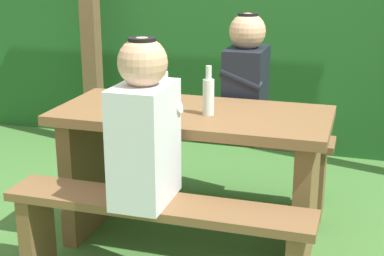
{
  "coord_description": "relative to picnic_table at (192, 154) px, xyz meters",
  "views": [
    {
      "loc": [
        0.83,
        -2.71,
        1.52
      ],
      "look_at": [
        0.0,
        0.0,
        0.64
      ],
      "focal_mm": 53.93,
      "sensor_mm": 36.0,
      "label": 1
    }
  ],
  "objects": [
    {
      "name": "bottle_right",
      "position": [
        -0.19,
        0.1,
        0.33
      ],
      "size": [
        0.06,
        0.06,
        0.23
      ],
      "color": "silver",
      "rests_on": "picnic_table"
    },
    {
      "name": "person_black_coat",
      "position": [
        0.17,
        0.53,
        0.29
      ],
      "size": [
        0.25,
        0.35,
        0.72
      ],
      "color": "black",
      "rests_on": "bench_far"
    },
    {
      "name": "person_white_shirt",
      "position": [
        -0.05,
        -0.53,
        0.29
      ],
      "size": [
        0.25,
        0.35,
        0.72
      ],
      "color": "silver",
      "rests_on": "bench_near"
    },
    {
      "name": "bottle_left",
      "position": [
        0.1,
        -0.05,
        0.34
      ],
      "size": [
        0.06,
        0.06,
        0.25
      ],
      "color": "silver",
      "rests_on": "picnic_table"
    },
    {
      "name": "bench_near",
      "position": [
        0.0,
        -0.53,
        -0.17
      ],
      "size": [
        1.4,
        0.24,
        0.46
      ],
      "color": "brown",
      "rests_on": "ground_plane"
    },
    {
      "name": "picnic_table",
      "position": [
        0.0,
        0.0,
        0.0
      ],
      "size": [
        1.4,
        0.64,
        0.74
      ],
      "color": "brown",
      "rests_on": "ground_plane"
    },
    {
      "name": "ground_plane",
      "position": [
        0.0,
        0.0,
        -0.5
      ],
      "size": [
        12.0,
        12.0,
        0.0
      ],
      "primitive_type": "plane",
      "color": "#417333"
    },
    {
      "name": "drinking_glass",
      "position": [
        -0.3,
        0.09,
        0.28
      ],
      "size": [
        0.07,
        0.07,
        0.09
      ],
      "primitive_type": "cylinder",
      "color": "silver",
      "rests_on": "picnic_table"
    },
    {
      "name": "pergola_post_left",
      "position": [
        -1.22,
        1.33,
        0.47
      ],
      "size": [
        0.12,
        0.12,
        1.95
      ],
      "primitive_type": "cube",
      "color": "brown",
      "rests_on": "ground_plane"
    },
    {
      "name": "bench_far",
      "position": [
        0.0,
        0.53,
        -0.17
      ],
      "size": [
        1.4,
        0.24,
        0.46
      ],
      "color": "brown",
      "rests_on": "ground_plane"
    },
    {
      "name": "hedge_backdrop",
      "position": [
        0.0,
        1.98,
        0.37
      ],
      "size": [
        6.4,
        0.74,
        1.75
      ],
      "primitive_type": "cube",
      "color": "#215B23",
      "rests_on": "ground_plane"
    },
    {
      "name": "cell_phone",
      "position": [
        -0.12,
        -0.06,
        0.24
      ],
      "size": [
        0.11,
        0.16,
        0.01
      ],
      "primitive_type": "cube",
      "rotation": [
        0.0,
        0.0,
        -0.34
      ],
      "color": "silver",
      "rests_on": "picnic_table"
    }
  ]
}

